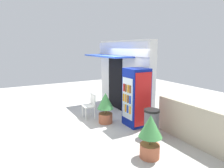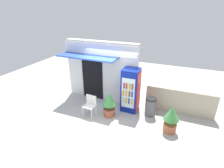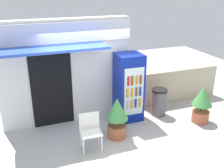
# 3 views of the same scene
# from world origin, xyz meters

# --- Properties ---
(ground) EXTENTS (16.00, 16.00, 0.00)m
(ground) POSITION_xyz_m (0.00, 0.00, 0.00)
(ground) COLOR beige
(storefront_building) EXTENTS (3.52, 1.13, 2.81)m
(storefront_building) POSITION_xyz_m (-0.64, 1.34, 1.47)
(storefront_building) COLOR silver
(storefront_building) RESTS_ON ground
(drink_cooler) EXTENTS (0.71, 0.74, 1.89)m
(drink_cooler) POSITION_xyz_m (1.00, 0.83, 0.95)
(drink_cooler) COLOR navy
(drink_cooler) RESTS_ON ground
(plastic_chair) EXTENTS (0.50, 0.43, 0.87)m
(plastic_chair) POSITION_xyz_m (-0.41, -0.19, 0.51)
(plastic_chair) COLOR white
(plastic_chair) RESTS_ON ground
(potted_plant_near_shop) EXTENTS (0.55, 0.55, 1.05)m
(potted_plant_near_shop) POSITION_xyz_m (0.34, 0.04, 0.59)
(potted_plant_near_shop) COLOR #AD5B3D
(potted_plant_near_shop) RESTS_ON ground
(potted_plant_curbside) EXTENTS (0.55, 0.55, 1.04)m
(potted_plant_curbside) POSITION_xyz_m (2.80, -0.07, 0.59)
(potted_plant_curbside) COLOR #AD5B3D
(potted_plant_curbside) RESTS_ON ground
(trash_bin) EXTENTS (0.45, 0.45, 0.80)m
(trash_bin) POSITION_xyz_m (1.92, 0.71, 0.40)
(trash_bin) COLOR #595960
(trash_bin) RESTS_ON ground
(stone_boundary_wall) EXTENTS (2.81, 0.24, 1.07)m
(stone_boundary_wall) POSITION_xyz_m (3.00, 1.39, 0.54)
(stone_boundary_wall) COLOR #B7AD93
(stone_boundary_wall) RESTS_ON ground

